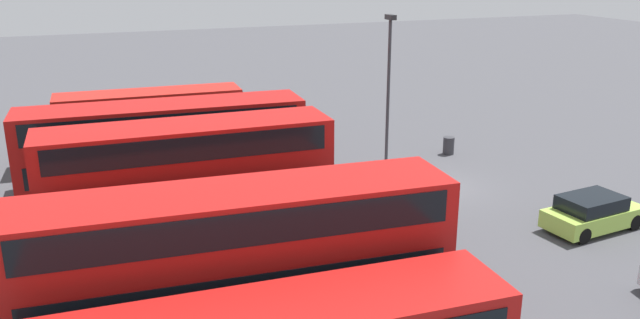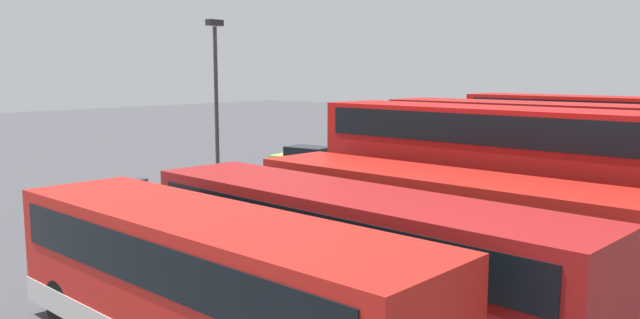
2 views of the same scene
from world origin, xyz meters
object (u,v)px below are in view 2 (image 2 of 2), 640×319
at_px(car_small_green, 395,151).
at_px(bus_double_decker_second, 596,144).
at_px(waste_bin_yellow, 141,189).
at_px(bus_single_deck_sixth, 436,222).
at_px(car_hatchback_silver, 307,159).
at_px(lamp_post_tall, 216,100).
at_px(bus_single_deck_seventh, 350,249).
at_px(bus_single_deck_third, 567,172).
at_px(bus_double_decker_fifth, 492,175).
at_px(bus_single_deck_near_end, 620,155).
at_px(bus_double_decker_fourth, 530,161).
at_px(bus_single_deck_far_end, 207,283).

bearing_deg(car_small_green, bus_double_decker_second, 73.63).
bearing_deg(waste_bin_yellow, bus_single_deck_sixth, 85.89).
height_order(car_hatchback_silver, lamp_post_tall, lamp_post_tall).
height_order(bus_double_decker_second, bus_single_deck_seventh, bus_double_decker_second).
bearing_deg(bus_single_deck_third, bus_double_decker_fifth, 2.41).
height_order(bus_single_deck_near_end, bus_double_decker_fifth, bus_double_decker_fifth).
height_order(bus_double_decker_fourth, car_small_green, bus_double_decker_fourth).
relative_size(bus_single_deck_sixth, waste_bin_yellow, 11.78).
relative_size(car_hatchback_silver, waste_bin_yellow, 4.43).
bearing_deg(bus_single_deck_near_end, bus_double_decker_fifth, 1.16).
bearing_deg(car_small_green, bus_single_deck_sixth, 36.67).
xyz_separation_m(bus_single_deck_near_end, bus_single_deck_seventh, (21.70, 0.32, 0.00)).
height_order(bus_single_deck_third, bus_single_deck_sixth, same).
height_order(bus_single_deck_near_end, bus_single_deck_far_end, same).
bearing_deg(lamp_post_tall, car_hatchback_silver, -157.74).
xyz_separation_m(car_small_green, waste_bin_yellow, (17.46, -1.67, -0.22)).
distance_m(car_small_green, waste_bin_yellow, 17.54).
relative_size(bus_double_decker_fourth, car_hatchback_silver, 2.56).
relative_size(car_small_green, waste_bin_yellow, 4.70).
xyz_separation_m(bus_single_deck_third, car_hatchback_silver, (-1.01, -14.97, -0.92)).
relative_size(bus_double_decker_fourth, lamp_post_tall, 1.40).
bearing_deg(bus_double_decker_fourth, car_small_green, -130.23).
bearing_deg(bus_single_deck_seventh, bus_single_deck_third, -178.67).
relative_size(bus_single_deck_third, bus_single_deck_seventh, 0.91).
height_order(bus_single_deck_far_end, car_hatchback_silver, bus_single_deck_far_end).
height_order(bus_double_decker_second, bus_single_deck_third, bus_double_decker_second).
height_order(lamp_post_tall, waste_bin_yellow, lamp_post_tall).
distance_m(bus_double_decker_fourth, waste_bin_yellow, 16.38).
bearing_deg(bus_single_deck_far_end, bus_single_deck_near_end, 179.23).
bearing_deg(car_hatchback_silver, bus_single_deck_third, 86.15).
bearing_deg(bus_single_deck_third, car_small_green, -119.62).
height_order(bus_single_deck_sixth, waste_bin_yellow, bus_single_deck_sixth).
relative_size(bus_double_decker_fifth, car_small_green, 2.65).
distance_m(bus_single_deck_third, car_small_green, 15.46).
relative_size(bus_double_decker_fifth, lamp_post_tall, 1.54).
height_order(bus_single_deck_far_end, lamp_post_tall, lamp_post_tall).
relative_size(bus_single_deck_third, car_hatchback_silver, 2.55).
xyz_separation_m(bus_double_decker_second, bus_double_decker_fifth, (11.10, 0.39, -0.00)).
relative_size(bus_single_deck_far_end, lamp_post_tall, 1.37).
distance_m(bus_single_deck_sixth, bus_single_deck_seventh, 3.63).
bearing_deg(bus_double_decker_fifth, bus_single_deck_near_end, -178.84).
height_order(bus_single_deck_seventh, waste_bin_yellow, bus_single_deck_seventh).
xyz_separation_m(bus_single_deck_third, bus_single_deck_sixth, (10.95, 0.42, 0.00)).
distance_m(bus_single_deck_third, bus_double_decker_fifth, 7.44).
bearing_deg(car_small_green, waste_bin_yellow, -5.48).
xyz_separation_m(bus_double_decker_fifth, lamp_post_tall, (1.59, -11.20, 2.06)).
bearing_deg(waste_bin_yellow, car_hatchback_silver, 179.38).
relative_size(bus_single_deck_seventh, car_small_green, 2.64).
xyz_separation_m(bus_single_deck_third, waste_bin_yellow, (9.83, -15.09, -1.15)).
bearing_deg(bus_single_deck_sixth, car_small_green, -143.33).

